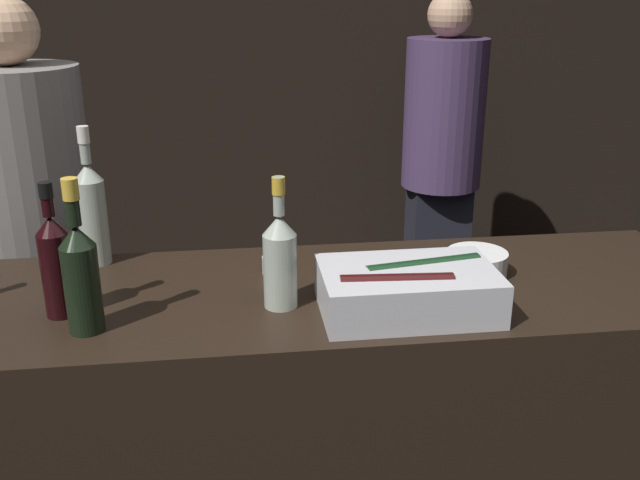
# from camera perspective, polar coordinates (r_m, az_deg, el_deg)

# --- Properties ---
(wall_back_chalkboard) EXTENTS (6.40, 0.06, 2.80)m
(wall_back_chalkboard) POSITION_cam_1_polar(r_m,az_deg,el_deg) (4.06, -4.51, 15.29)
(wall_back_chalkboard) COLOR black
(wall_back_chalkboard) RESTS_ON ground_plane
(bar_counter) EXTENTS (2.07, 0.63, 1.00)m
(bar_counter) POSITION_cam_1_polar(r_m,az_deg,el_deg) (2.07, 0.12, -16.68)
(bar_counter) COLOR black
(bar_counter) RESTS_ON ground_plane
(ice_bin_with_bottles) EXTENTS (0.41, 0.26, 0.11)m
(ice_bin_with_bottles) POSITION_cam_1_polar(r_m,az_deg,el_deg) (1.69, 7.06, -3.87)
(ice_bin_with_bottles) COLOR silver
(ice_bin_with_bottles) RESTS_ON bar_counter
(bowl_white) EXTENTS (0.16, 0.16, 0.06)m
(bowl_white) POSITION_cam_1_polar(r_m,az_deg,el_deg) (1.93, 12.42, -1.78)
(bowl_white) COLOR white
(bowl_white) RESTS_ON bar_counter
(candle_votive) EXTENTS (0.06, 0.06, 0.05)m
(candle_votive) POSITION_cam_1_polar(r_m,az_deg,el_deg) (1.90, -3.73, -2.01)
(candle_votive) COLOR silver
(candle_votive) RESTS_ON bar_counter
(rose_wine_bottle) EXTENTS (0.08, 0.08, 0.32)m
(rose_wine_bottle) POSITION_cam_1_polar(r_m,az_deg,el_deg) (1.68, -3.23, -1.38)
(rose_wine_bottle) COLOR #9EA899
(rose_wine_bottle) RESTS_ON bar_counter
(white_wine_bottle) EXTENTS (0.08, 0.08, 0.38)m
(white_wine_bottle) POSITION_cam_1_polar(r_m,az_deg,el_deg) (2.02, -17.79, 2.31)
(white_wine_bottle) COLOR #9EA899
(white_wine_bottle) RESTS_ON bar_counter
(red_wine_bottle_black_foil) EXTENTS (0.07, 0.07, 0.32)m
(red_wine_bottle_black_foil) POSITION_cam_1_polar(r_m,az_deg,el_deg) (1.73, -20.41, -1.64)
(red_wine_bottle_black_foil) COLOR black
(red_wine_bottle_black_foil) RESTS_ON bar_counter
(champagne_bottle) EXTENTS (0.08, 0.08, 0.35)m
(champagne_bottle) POSITION_cam_1_polar(r_m,az_deg,el_deg) (1.63, -18.61, -2.46)
(champagne_bottle) COLOR black
(champagne_bottle) RESTS_ON bar_counter
(person_in_hoodie) EXTENTS (0.39, 0.39, 1.69)m
(person_in_hoodie) POSITION_cam_1_polar(r_m,az_deg,el_deg) (3.58, 9.72, 6.90)
(person_in_hoodie) COLOR black
(person_in_hoodie) RESTS_ON ground_plane
(person_blond_tee) EXTENTS (0.41, 0.41, 1.70)m
(person_blond_tee) POSITION_cam_1_polar(r_m,az_deg,el_deg) (2.53, -21.93, 0.19)
(person_blond_tee) COLOR black
(person_blond_tee) RESTS_ON ground_plane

